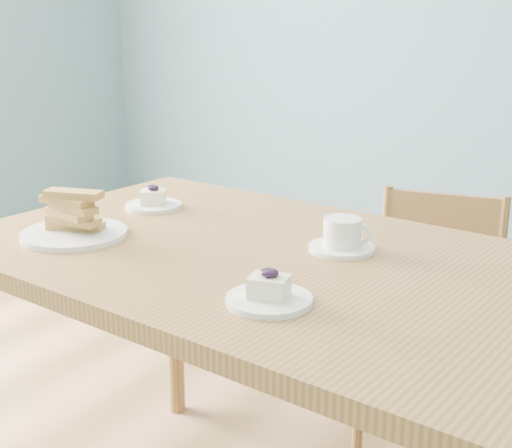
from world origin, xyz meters
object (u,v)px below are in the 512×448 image
at_px(dining_table, 280,291).
at_px(cheesecake_plate_near, 269,294).
at_px(cheesecake_plate_far, 153,202).
at_px(coffee_cup, 343,237).
at_px(dining_chair, 430,332).
at_px(biscotti_plate, 73,222).

xyz_separation_m(dining_table, cheesecake_plate_near, (0.12, -0.23, 0.10)).
xyz_separation_m(cheesecake_plate_far, coffee_cup, (0.60, -0.04, 0.02)).
distance_m(dining_chair, coffee_cup, 0.66).
bearing_deg(biscotti_plate, dining_chair, 51.13).
relative_size(dining_table, cheesecake_plate_far, 10.20).
relative_size(dining_table, dining_chair, 1.90).
distance_m(cheesecake_plate_far, biscotti_plate, 0.30).
xyz_separation_m(dining_table, dining_chair, (0.14, 0.62, -0.31)).
height_order(cheesecake_plate_near, cheesecake_plate_far, cheesecake_plate_near).
distance_m(dining_chair, cheesecake_plate_near, 0.95).
bearing_deg(cheesecake_plate_far, coffee_cup, -3.83).
xyz_separation_m(cheesecake_plate_far, biscotti_plate, (0.02, -0.30, 0.02)).
bearing_deg(coffee_cup, dining_table, -144.17).
xyz_separation_m(coffee_cup, biscotti_plate, (-0.58, -0.26, 0.01)).
distance_m(dining_table, dining_chair, 0.71).
bearing_deg(dining_table, biscotti_plate, -159.26).
relative_size(cheesecake_plate_near, cheesecake_plate_far, 1.05).
height_order(dining_table, biscotti_plate, biscotti_plate).
height_order(coffee_cup, biscotti_plate, biscotti_plate).
bearing_deg(coffee_cup, dining_chair, 69.88).
bearing_deg(dining_chair, cheesecake_plate_far, -155.83).
height_order(dining_chair, biscotti_plate, biscotti_plate).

